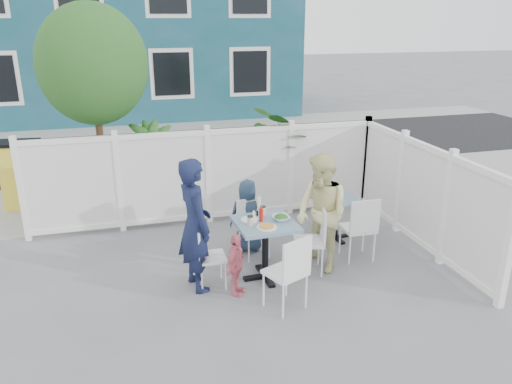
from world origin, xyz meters
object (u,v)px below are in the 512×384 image
object	(u,v)px
chair_near	(290,268)
boy	(248,216)
woman	(322,214)
chair_back	(252,224)
utility_cabinet	(22,176)
spare_table	(337,208)
chair_left	(206,252)
chair_right	(315,235)
main_table	(265,235)
toddler	(236,265)
man	(195,225)

from	to	relation	value
chair_near	boy	world-z (taller)	boy
woman	chair_back	bearing A→B (deg)	-147.77
utility_cabinet	spare_table	bearing A→B (deg)	-23.01
utility_cabinet	woman	bearing A→B (deg)	-33.58
chair_left	chair_right	size ratio (longest dim) A/B	0.91
main_table	chair_right	xyz separation A→B (m)	(0.70, 0.00, -0.09)
chair_left	woman	distance (m)	1.65
chair_back	chair_near	size ratio (longest dim) A/B	0.89
main_table	toddler	world-z (taller)	toddler
main_table	chair_back	distance (m)	0.73
chair_right	woman	bearing A→B (deg)	-46.49
boy	chair_near	bearing A→B (deg)	103.84
spare_table	toddler	bearing A→B (deg)	-147.40
main_table	chair_near	xyz separation A→B (m)	(0.06, -0.83, -0.07)
man	chair_right	bearing A→B (deg)	-102.60
main_table	chair_near	distance (m)	0.83
chair_right	woman	xyz separation A→B (m)	(0.11, 0.06, 0.29)
spare_table	chair_right	distance (m)	1.17
utility_cabinet	spare_table	size ratio (longest dim) A/B	1.70
utility_cabinet	chair_right	world-z (taller)	utility_cabinet
main_table	chair_left	bearing A→B (deg)	-179.05
man	boy	world-z (taller)	man
boy	toddler	xyz separation A→B (m)	(-0.47, -1.20, -0.14)
utility_cabinet	toddler	bearing A→B (deg)	-46.32
chair_right	woman	size ratio (longest dim) A/B	0.56
chair_left	chair_right	bearing A→B (deg)	91.31
main_table	woman	size ratio (longest dim) A/B	0.49
spare_table	boy	bearing A→B (deg)	-179.36
chair_back	boy	xyz separation A→B (m)	(-0.02, 0.18, 0.05)
spare_table	chair_left	distance (m)	2.42
chair_right	boy	world-z (taller)	boy
chair_back	man	bearing A→B (deg)	25.68
chair_back	man	size ratio (longest dim) A/B	0.49
utility_cabinet	spare_table	distance (m)	5.71
chair_back	chair_right	bearing A→B (deg)	122.99
man	woman	distance (m)	1.73
man	boy	xyz separation A→B (m)	(0.91, 0.88, -0.32)
main_table	chair_back	xyz separation A→B (m)	(0.01, 0.72, -0.13)
spare_table	woman	world-z (taller)	woman
chair_right	boy	distance (m)	1.14
utility_cabinet	boy	distance (m)	4.52
spare_table	chair_near	bearing A→B (deg)	-128.32
woman	utility_cabinet	bearing A→B (deg)	-149.12
chair_right	chair_back	distance (m)	0.99
main_table	chair_right	size ratio (longest dim) A/B	0.88
spare_table	boy	size ratio (longest dim) A/B	0.63
spare_table	chair_near	distance (m)	2.22
woman	toddler	size ratio (longest dim) A/B	2.00
chair_back	woman	xyz separation A→B (m)	(0.80, -0.65, 0.32)
chair_right	boy	bearing A→B (deg)	53.39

